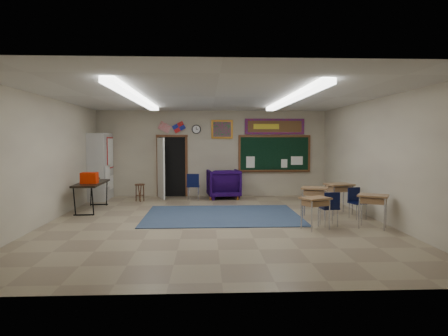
{
  "coord_description": "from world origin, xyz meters",
  "views": [
    {
      "loc": [
        -0.22,
        -9.52,
        1.97
      ],
      "look_at": [
        0.28,
        1.5,
        1.2
      ],
      "focal_mm": 32.0,
      "sensor_mm": 36.0,
      "label": 1
    }
  ],
  "objects_px": {
    "student_desk_front_left": "(315,201)",
    "folding_table": "(92,195)",
    "wooden_stool": "(140,192)",
    "student_desk_front_right": "(339,197)",
    "wingback_armchair": "(224,184)"
  },
  "relations": [
    {
      "from": "wooden_stool",
      "to": "folding_table",
      "type": "bearing_deg",
      "value": -124.15
    },
    {
      "from": "student_desk_front_right",
      "to": "folding_table",
      "type": "xyz_separation_m",
      "value": [
        -6.76,
        0.9,
        -0.03
      ]
    },
    {
      "from": "student_desk_front_right",
      "to": "folding_table",
      "type": "bearing_deg",
      "value": 157.45
    },
    {
      "from": "wingback_armchair",
      "to": "folding_table",
      "type": "bearing_deg",
      "value": 22.96
    },
    {
      "from": "wingback_armchair",
      "to": "student_desk_front_left",
      "type": "height_order",
      "value": "wingback_armchair"
    },
    {
      "from": "folding_table",
      "to": "wooden_stool",
      "type": "bearing_deg",
      "value": 54.08
    },
    {
      "from": "folding_table",
      "to": "wooden_stool",
      "type": "height_order",
      "value": "folding_table"
    },
    {
      "from": "wingback_armchair",
      "to": "student_desk_front_left",
      "type": "xyz_separation_m",
      "value": [
        2.16,
        -3.51,
        -0.06
      ]
    },
    {
      "from": "student_desk_front_left",
      "to": "folding_table",
      "type": "relative_size",
      "value": 0.4
    },
    {
      "from": "student_desk_front_left",
      "to": "student_desk_front_right",
      "type": "xyz_separation_m",
      "value": [
        0.79,
        0.47,
        0.02
      ]
    },
    {
      "from": "student_desk_front_left",
      "to": "folding_table",
      "type": "bearing_deg",
      "value": -172.42
    },
    {
      "from": "student_desk_front_left",
      "to": "student_desk_front_right",
      "type": "bearing_deg",
      "value": 51.63
    },
    {
      "from": "student_desk_front_right",
      "to": "folding_table",
      "type": "distance_m",
      "value": 6.82
    },
    {
      "from": "wingback_armchair",
      "to": "student_desk_front_right",
      "type": "xyz_separation_m",
      "value": [
        2.95,
        -3.04,
        -0.04
      ]
    },
    {
      "from": "wingback_armchair",
      "to": "folding_table",
      "type": "xyz_separation_m",
      "value": [
        -3.82,
        -2.14,
        -0.06
      ]
    }
  ]
}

